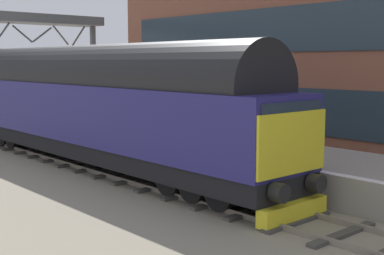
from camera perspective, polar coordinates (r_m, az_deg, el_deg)
The scene contains 5 objects.
ground_plane at distance 16.81m, azimuth -1.28°, elevation -6.81°, with size 140.00×140.00×0.00m, color gray.
track_main at distance 16.79m, azimuth -1.28°, elevation -6.63°, with size 2.50×60.00×0.15m.
station_platform at distance 19.17m, azimuth 6.95°, elevation -3.59°, with size 4.00×44.00×1.01m.
diesel_locomotive at distance 20.84m, azimuth -11.09°, elevation 2.71°, with size 2.74×20.07×4.68m.
overhead_footbridge at distance 31.00m, azimuth -17.86°, elevation 10.26°, with size 9.30×2.00×6.66m.
Camera 1 is at (-10.55, -12.44, 4.06)m, focal length 49.37 mm.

